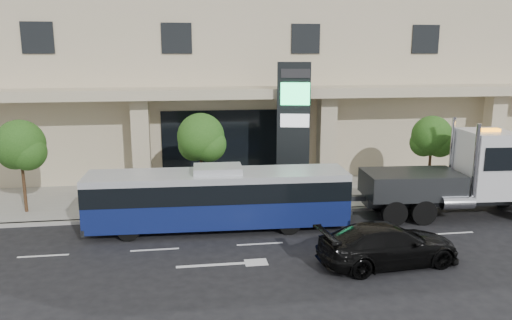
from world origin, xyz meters
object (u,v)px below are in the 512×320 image
(city_bus, at_px, (218,197))
(tow_truck, at_px, (466,177))
(signage_pylon, at_px, (293,128))
(black_sedan, at_px, (388,244))

(city_bus, relative_size, tow_truck, 1.12)
(tow_truck, bearing_deg, signage_pylon, 150.59)
(city_bus, bearing_deg, tow_truck, 2.69)
(black_sedan, bearing_deg, signage_pylon, 2.15)
(black_sedan, bearing_deg, tow_truck, -57.18)
(city_bus, bearing_deg, signage_pylon, 50.03)
(city_bus, distance_m, black_sedan, 7.16)
(city_bus, height_order, signage_pylon, signage_pylon)
(tow_truck, xyz_separation_m, signage_pylon, (-6.95, 4.54, 1.73))
(signage_pylon, bearing_deg, tow_truck, -20.73)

